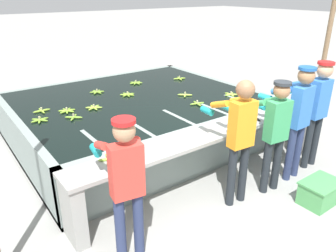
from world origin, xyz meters
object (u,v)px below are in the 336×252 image
Objects in this scene: worker_1 at (239,132)px; worker_4 at (316,105)px; worker_2 at (275,127)px; banana_bunch_floating_11 at (42,111)px; banana_bunch_floating_7 at (97,92)px; crate at (320,192)px; knife_0 at (257,118)px; support_post_right at (326,51)px; worker_0 at (126,178)px; banana_bunch_floating_0 at (40,120)px; banana_bunch_floating_1 at (231,94)px; banana_bunch_floating_6 at (74,117)px; banana_bunch_floating_2 at (128,95)px; banana_bunch_floating_8 at (179,78)px; banana_bunch_floating_9 at (94,108)px; banana_bunch_floating_5 at (67,111)px; worker_3 at (298,113)px; banana_bunch_floating_3 at (197,103)px; banana_bunch_ledge_0 at (110,159)px; banana_bunch_floating_4 at (185,95)px; banana_bunch_floating_10 at (136,83)px.

worker_4 reaches higher than worker_1.
worker_2 is 3.63m from banana_bunch_floating_11.
banana_bunch_floating_7 is 4.21m from crate.
support_post_right reaches higher than knife_0.
worker_0 is 1.00× the size of worker_2.
banana_bunch_floating_0 is 3.40m from banana_bunch_floating_1.
crate is at bearing -52.40° from banana_bunch_floating_6.
banana_bunch_floating_2 is 1.01× the size of banana_bunch_floating_8.
banana_bunch_floating_9 is 4.42m from support_post_right.
banana_bunch_floating_7 is at bearing 39.17° from banana_bunch_floating_5.
banana_bunch_floating_5 is at bearing 137.98° from knife_0.
banana_bunch_floating_11 is (-3.35, 2.77, -0.20)m from worker_4.
banana_bunch_floating_0 is (-2.94, 2.43, -0.20)m from worker_3.
banana_bunch_floating_5 is 0.41m from banana_bunch_floating_11.
banana_bunch_floating_3 is at bearing -27.99° from banana_bunch_floating_11.
worker_3 is 1.70m from banana_bunch_floating_3.
worker_2 is 2.21m from banana_bunch_ledge_0.
worker_3 is at bearing -14.36° from banana_bunch_ledge_0.
worker_0 is 5.70× the size of banana_bunch_floating_3.
worker_3 is 1.00× the size of worker_4.
banana_bunch_floating_11 is at bearing 164.02° from banana_bunch_floating_4.
banana_bunch_ledge_0 reaches higher than banana_bunch_floating_10.
worker_4 is (0.55, 0.05, -0.00)m from worker_3.
worker_4 is 3.11m from banana_bunch_floating_8.
banana_bunch_floating_0 is 1.78m from banana_bunch_ledge_0.
worker_1 reaches higher than banana_bunch_floating_7.
banana_bunch_floating_5 is at bearing -171.04° from banana_bunch_floating_2.
worker_0 is at bearing -103.14° from banana_bunch_ledge_0.
worker_0 reaches higher than banana_bunch_floating_1.
worker_1 is at bearing 141.35° from crate.
banana_bunch_floating_9 is at bearing -159.27° from banana_bunch_floating_2.
worker_3 is (0.54, 0.02, 0.08)m from worker_2.
support_post_right is (4.48, -1.38, 0.76)m from banana_bunch_floating_6.
banana_bunch_floating_2 is at bearing 123.02° from worker_4.
banana_bunch_floating_6 is at bearing -129.81° from banana_bunch_floating_7.
banana_bunch_ledge_0 reaches higher than banana_bunch_floating_9.
banana_bunch_floating_7 is at bearing 123.87° from worker_4.
worker_0 is at bearing -110.00° from banana_bunch_floating_7.
banana_bunch_floating_0 and banana_bunch_floating_4 have the same top height.
banana_bunch_floating_10 is at bearing 81.69° from worker_1.
crate is at bearing -146.33° from support_post_right.
banana_bunch_ledge_0 is (-2.29, -1.45, 0.00)m from banana_bunch_floating_4.
banana_bunch_floating_2 is 2.45m from knife_0.
worker_3 reaches higher than banana_bunch_floating_10.
banana_bunch_floating_11 is (-1.18, -0.45, 0.00)m from banana_bunch_floating_7.
banana_bunch_floating_2 is 0.99× the size of banana_bunch_floating_7.
banana_bunch_floating_9 is (0.44, 0.24, -0.00)m from banana_bunch_floating_6.
banana_bunch_floating_11 is at bearing 152.01° from banana_bunch_floating_3.
worker_0 reaches higher than banana_bunch_floating_3.
banana_bunch_floating_4 and banana_bunch_floating_10 have the same top height.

